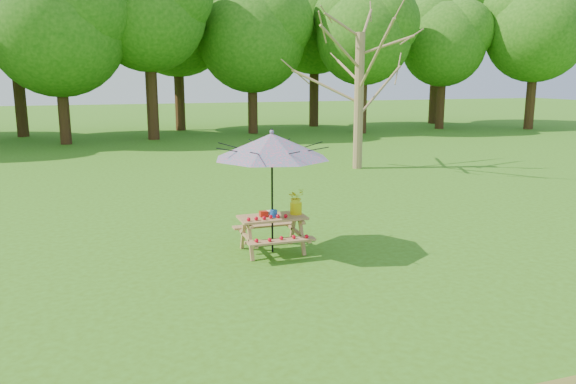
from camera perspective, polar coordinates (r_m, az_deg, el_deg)
name	(u,v)px	position (r m, az deg, el deg)	size (l,w,h in m)	color
ground	(153,344)	(7.17, -13.56, -14.80)	(120.00, 120.00, 0.00)	#3B6713
picnic_table	(272,235)	(10.23, -1.59, -4.36)	(1.20, 1.32, 0.67)	#A17148
patio_umbrella	(272,146)	(9.91, -1.65, 4.70)	(2.37, 2.37, 2.25)	black
produce_bins	(269,213)	(10.14, -1.95, -2.19)	(0.30, 0.35, 0.13)	red
tomatoes_row	(267,217)	(9.93, -2.13, -2.60)	(0.77, 0.13, 0.07)	red
flower_bucket	(296,201)	(10.25, 0.82, -0.87)	(0.37, 0.35, 0.48)	yellow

